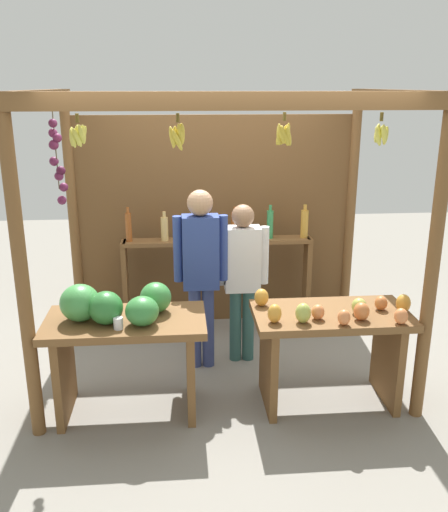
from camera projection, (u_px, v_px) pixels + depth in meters
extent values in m
plane|color=gray|center=(222.00, 362.00, 5.24)|extent=(12.00, 12.00, 0.00)
cylinder|color=brown|center=(22.00, 278.00, 3.81)|extent=(0.10, 0.10, 2.48)
cylinder|color=brown|center=(433.00, 267.00, 4.04)|extent=(0.10, 0.10, 2.48)
cylinder|color=brown|center=(73.00, 214.00, 5.70)|extent=(0.10, 0.10, 2.48)
cylinder|color=brown|center=(351.00, 209.00, 5.93)|extent=(0.10, 0.10, 2.48)
cube|color=brown|center=(234.00, 101.00, 3.57)|extent=(3.04, 0.12, 0.12)
cube|color=brown|center=(39.00, 98.00, 4.40)|extent=(0.12, 2.09, 0.12)
cube|color=brown|center=(396.00, 97.00, 4.63)|extent=(0.12, 2.09, 0.12)
cube|color=brown|center=(215.00, 222.00, 5.87)|extent=(2.94, 0.04, 2.23)
cylinder|color=brown|center=(285.00, 117.00, 3.80)|extent=(0.02, 0.02, 0.06)
ellipsoid|color=gold|center=(288.00, 136.00, 3.84)|extent=(0.04, 0.07, 0.15)
ellipsoid|color=gold|center=(287.00, 133.00, 3.86)|extent=(0.06, 0.05, 0.15)
ellipsoid|color=gold|center=(284.00, 135.00, 3.87)|extent=(0.07, 0.04, 0.15)
ellipsoid|color=gold|center=(280.00, 135.00, 3.86)|extent=(0.08, 0.07, 0.15)
ellipsoid|color=gold|center=(279.00, 135.00, 3.83)|extent=(0.04, 0.06, 0.15)
ellipsoid|color=gold|center=(281.00, 134.00, 3.81)|extent=(0.07, 0.07, 0.15)
ellipsoid|color=gold|center=(285.00, 136.00, 3.81)|extent=(0.08, 0.04, 0.15)
ellipsoid|color=gold|center=(289.00, 137.00, 3.82)|extent=(0.07, 0.08, 0.15)
cylinder|color=brown|center=(382.00, 117.00, 3.78)|extent=(0.02, 0.02, 0.06)
ellipsoid|color=#D1CC4C|center=(386.00, 136.00, 3.82)|extent=(0.04, 0.07, 0.14)
ellipsoid|color=#D1CC4C|center=(380.00, 134.00, 3.85)|extent=(0.07, 0.05, 0.14)
ellipsoid|color=#D1CC4C|center=(377.00, 133.00, 3.83)|extent=(0.07, 0.07, 0.14)
ellipsoid|color=#D1CC4C|center=(378.00, 136.00, 3.81)|extent=(0.06, 0.07, 0.14)
ellipsoid|color=#D1CC4C|center=(384.00, 134.00, 3.78)|extent=(0.06, 0.04, 0.14)
cylinder|color=brown|center=(178.00, 118.00, 3.66)|extent=(0.02, 0.02, 0.06)
ellipsoid|color=gold|center=(182.00, 134.00, 3.69)|extent=(0.04, 0.08, 0.15)
ellipsoid|color=gold|center=(180.00, 134.00, 3.71)|extent=(0.06, 0.05, 0.16)
ellipsoid|color=gold|center=(177.00, 137.00, 3.73)|extent=(0.09, 0.06, 0.16)
ellipsoid|color=gold|center=(174.00, 137.00, 3.71)|extent=(0.05, 0.07, 0.16)
ellipsoid|color=gold|center=(172.00, 137.00, 3.68)|extent=(0.06, 0.09, 0.16)
ellipsoid|color=gold|center=(177.00, 140.00, 3.67)|extent=(0.09, 0.05, 0.15)
ellipsoid|color=gold|center=(180.00, 134.00, 3.68)|extent=(0.06, 0.06, 0.16)
cylinder|color=brown|center=(77.00, 118.00, 3.63)|extent=(0.02, 0.02, 0.06)
ellipsoid|color=#D1CC4C|center=(83.00, 134.00, 3.66)|extent=(0.04, 0.06, 0.13)
ellipsoid|color=#D1CC4C|center=(83.00, 135.00, 3.70)|extent=(0.08, 0.07, 0.14)
ellipsoid|color=#D1CC4C|center=(79.00, 136.00, 3.70)|extent=(0.06, 0.04, 0.13)
ellipsoid|color=#D1CC4C|center=(76.00, 134.00, 3.68)|extent=(0.07, 0.06, 0.14)
ellipsoid|color=#D1CC4C|center=(72.00, 137.00, 3.66)|extent=(0.04, 0.07, 0.14)
ellipsoid|color=#D1CC4C|center=(73.00, 138.00, 3.64)|extent=(0.07, 0.07, 0.14)
ellipsoid|color=#D1CC4C|center=(77.00, 138.00, 3.63)|extent=(0.08, 0.04, 0.14)
ellipsoid|color=#D1CC4C|center=(82.00, 134.00, 3.63)|extent=(0.06, 0.06, 0.14)
cylinder|color=#4C422D|center=(56.00, 151.00, 3.96)|extent=(0.01, 0.01, 0.55)
sphere|color=#511938|center=(53.00, 123.00, 3.89)|extent=(0.06, 0.06, 0.06)
sphere|color=#601E42|center=(53.00, 133.00, 3.93)|extent=(0.06, 0.06, 0.06)
sphere|color=#601E42|center=(57.00, 138.00, 3.92)|extent=(0.07, 0.07, 0.07)
sphere|color=#601E42|center=(54.00, 145.00, 3.93)|extent=(0.07, 0.07, 0.07)
sphere|color=#601E42|center=(54.00, 161.00, 3.99)|extent=(0.07, 0.07, 0.07)
sphere|color=#47142D|center=(61.00, 171.00, 4.00)|extent=(0.07, 0.07, 0.07)
sphere|color=#601E42|center=(59.00, 176.00, 4.01)|extent=(0.07, 0.07, 0.07)
sphere|color=#601E42|center=(64.00, 187.00, 4.06)|extent=(0.07, 0.07, 0.07)
sphere|color=#601E42|center=(62.00, 200.00, 4.08)|extent=(0.07, 0.07, 0.07)
cube|color=brown|center=(125.00, 322.00, 4.23)|extent=(1.23, 0.64, 0.06)
cube|color=brown|center=(64.00, 371.00, 4.31)|extent=(0.06, 0.58, 0.74)
cube|color=brown|center=(190.00, 366.00, 4.39)|extent=(0.06, 0.58, 0.74)
ellipsoid|color=#429347|center=(80.00, 303.00, 4.16)|extent=(0.35, 0.35, 0.28)
ellipsoid|color=#38843D|center=(142.00, 311.00, 4.09)|extent=(0.34, 0.34, 0.22)
ellipsoid|color=#2D7533|center=(106.00, 308.00, 4.11)|extent=(0.35, 0.35, 0.25)
ellipsoid|color=#38843D|center=(156.00, 297.00, 4.32)|extent=(0.33, 0.33, 0.24)
cylinder|color=white|center=(118.00, 323.00, 4.04)|extent=(0.07, 0.07, 0.09)
cube|color=brown|center=(331.00, 315.00, 4.36)|extent=(1.23, 0.64, 0.06)
cube|color=brown|center=(268.00, 363.00, 4.44)|extent=(0.06, 0.58, 0.74)
cube|color=brown|center=(388.00, 358.00, 4.52)|extent=(0.06, 0.58, 0.74)
ellipsoid|color=#E07F47|center=(318.00, 312.00, 4.20)|extent=(0.10, 0.10, 0.12)
ellipsoid|color=#E07F47|center=(344.00, 317.00, 4.10)|extent=(0.11, 0.11, 0.12)
ellipsoid|color=#CC7038|center=(361.00, 311.00, 4.18)|extent=(0.14, 0.14, 0.14)
ellipsoid|color=#CC7038|center=(381.00, 303.00, 4.38)|extent=(0.11, 0.11, 0.11)
ellipsoid|color=gold|center=(261.00, 297.00, 4.46)|extent=(0.16, 0.16, 0.14)
ellipsoid|color=gold|center=(403.00, 303.00, 4.33)|extent=(0.16, 0.16, 0.15)
ellipsoid|color=#E07F47|center=(401.00, 316.00, 4.12)|extent=(0.14, 0.14, 0.12)
ellipsoid|color=#A8B24C|center=(303.00, 313.00, 4.14)|extent=(0.14, 0.14, 0.16)
ellipsoid|color=#A8B24C|center=(359.00, 306.00, 4.30)|extent=(0.16, 0.16, 0.13)
ellipsoid|color=gold|center=(275.00, 314.00, 4.14)|extent=(0.14, 0.14, 0.15)
cube|color=brown|center=(126.00, 288.00, 5.72)|extent=(0.05, 0.20, 1.00)
cube|color=brown|center=(307.00, 282.00, 5.87)|extent=(0.05, 0.20, 1.00)
cube|color=brown|center=(217.00, 241.00, 5.66)|extent=(1.91, 0.22, 0.04)
cylinder|color=#994C1E|center=(129.00, 227.00, 5.54)|extent=(0.06, 0.06, 0.29)
cylinder|color=#994C1E|center=(128.00, 210.00, 5.48)|extent=(0.03, 0.03, 0.06)
cylinder|color=#D8B266|center=(165.00, 229.00, 5.57)|extent=(0.07, 0.07, 0.24)
cylinder|color=#D8B266|center=(164.00, 215.00, 5.53)|extent=(0.03, 0.03, 0.06)
cylinder|color=silver|center=(200.00, 228.00, 5.60)|extent=(0.07, 0.07, 0.24)
cylinder|color=silver|center=(200.00, 214.00, 5.56)|extent=(0.03, 0.03, 0.06)
cylinder|color=#994C1E|center=(235.00, 226.00, 5.62)|extent=(0.08, 0.08, 0.28)
cylinder|color=#994C1E|center=(235.00, 210.00, 5.57)|extent=(0.03, 0.03, 0.06)
cylinder|color=#338C4C|center=(270.00, 225.00, 5.65)|extent=(0.07, 0.07, 0.29)
cylinder|color=#338C4C|center=(270.00, 208.00, 5.60)|extent=(0.03, 0.03, 0.06)
cylinder|color=gold|center=(304.00, 224.00, 5.68)|extent=(0.08, 0.08, 0.29)
cylinder|color=gold|center=(305.00, 207.00, 5.63)|extent=(0.03, 0.03, 0.06)
cylinder|color=#38447F|center=(195.00, 327.00, 5.06)|extent=(0.11, 0.11, 0.78)
cylinder|color=#38447F|center=(208.00, 327.00, 5.07)|extent=(0.11, 0.11, 0.78)
cube|color=#2D428C|center=(201.00, 252.00, 4.85)|extent=(0.32, 0.19, 0.66)
cylinder|color=#2D428C|center=(178.00, 249.00, 4.82)|extent=(0.08, 0.08, 0.59)
cylinder|color=#2D428C|center=(223.00, 248.00, 4.85)|extent=(0.08, 0.08, 0.59)
sphere|color=tan|center=(200.00, 203.00, 4.72)|extent=(0.22, 0.22, 0.22)
cylinder|color=#305B57|center=(235.00, 325.00, 5.19)|extent=(0.11, 0.11, 0.71)
cylinder|color=#305B57|center=(248.00, 325.00, 5.20)|extent=(0.11, 0.11, 0.71)
cube|color=white|center=(242.00, 259.00, 5.00)|extent=(0.32, 0.19, 0.60)
cylinder|color=white|center=(220.00, 256.00, 4.97)|extent=(0.08, 0.08, 0.54)
cylinder|color=white|center=(264.00, 255.00, 5.00)|extent=(0.08, 0.08, 0.54)
sphere|color=#997051|center=(243.00, 216.00, 4.88)|extent=(0.20, 0.20, 0.20)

